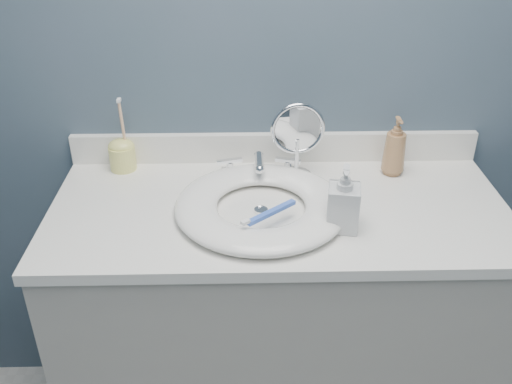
{
  "coord_description": "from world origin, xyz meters",
  "views": [
    {
      "loc": [
        -0.09,
        -0.32,
        1.67
      ],
      "look_at": [
        -0.06,
        0.94,
        0.94
      ],
      "focal_mm": 40.0,
      "sensor_mm": 36.0,
      "label": 1
    }
  ],
  "objects_px": {
    "makeup_mirror": "(297,138)",
    "toothbrush_holder": "(122,153)",
    "soap_bottle_amber": "(395,146)",
    "soap_bottle_clear": "(344,198)"
  },
  "relations": [
    {
      "from": "makeup_mirror",
      "to": "toothbrush_holder",
      "type": "relative_size",
      "value": 1.02
    },
    {
      "from": "soap_bottle_amber",
      "to": "soap_bottle_clear",
      "type": "xyz_separation_m",
      "value": [
        -0.19,
        -0.28,
        -0.0
      ]
    },
    {
      "from": "makeup_mirror",
      "to": "toothbrush_holder",
      "type": "xyz_separation_m",
      "value": [
        -0.51,
        0.06,
        -0.07
      ]
    },
    {
      "from": "soap_bottle_clear",
      "to": "toothbrush_holder",
      "type": "distance_m",
      "value": 0.69
    },
    {
      "from": "makeup_mirror",
      "to": "soap_bottle_amber",
      "type": "distance_m",
      "value": 0.29
    },
    {
      "from": "soap_bottle_clear",
      "to": "soap_bottle_amber",
      "type": "bearing_deg",
      "value": 65.5
    },
    {
      "from": "makeup_mirror",
      "to": "soap_bottle_clear",
      "type": "xyz_separation_m",
      "value": [
        0.09,
        -0.27,
        -0.04
      ]
    },
    {
      "from": "toothbrush_holder",
      "to": "soap_bottle_amber",
      "type": "bearing_deg",
      "value": -3.25
    },
    {
      "from": "soap_bottle_amber",
      "to": "soap_bottle_clear",
      "type": "bearing_deg",
      "value": -125.98
    },
    {
      "from": "soap_bottle_amber",
      "to": "makeup_mirror",
      "type": "bearing_deg",
      "value": -178.83
    }
  ]
}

